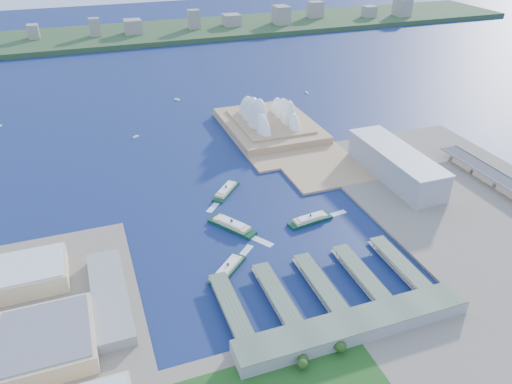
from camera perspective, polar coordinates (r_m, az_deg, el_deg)
name	(u,v)px	position (r m, az deg, el deg)	size (l,w,h in m)	color
ground	(274,245)	(511.25, 2.04, -6.09)	(3000.00, 3000.00, 0.00)	#101D4D
east_land	(497,225)	(598.73, 25.86, -3.38)	(240.00, 500.00, 3.00)	gray
peninsula	(276,134)	(756.26, 2.29, 6.68)	(135.00, 220.00, 3.00)	tan
far_shore	(134,34)	(1401.94, -13.72, 17.10)	(2200.00, 260.00, 12.00)	#2D4926
opera_house	(270,110)	(761.11, 1.59, 9.32)	(134.00, 180.00, 58.00)	white
toaster_building	(395,164)	(645.47, 15.65, 3.08)	(45.00, 155.00, 35.00)	#939398
ferry_wharves	(319,284)	(460.06, 7.24, -10.41)	(184.00, 90.00, 9.30)	#4E5E47
terminal_building	(354,326)	(419.87, 11.15, -14.83)	(200.00, 28.00, 12.00)	gray
far_skyline	(134,23)	(1375.76, -13.77, 18.30)	(1900.00, 140.00, 55.00)	gray
ferry_a	(232,224)	(533.88, -2.80, -3.65)	(14.66, 57.60, 10.89)	#0D3620
ferry_b	(226,189)	(598.79, -3.44, 0.31)	(13.02, 51.16, 9.67)	#0D3620
ferry_c	(228,267)	(475.38, -3.23, -8.61)	(12.91, 50.73, 9.59)	#0D3620
ferry_d	(310,218)	(546.73, 6.22, -2.99)	(13.09, 51.42, 9.72)	#0D3620
boat_b	(136,137)	(767.62, -13.57, 6.18)	(3.38, 9.67, 2.61)	white
boat_c	(307,92)	(938.74, 5.83, 11.26)	(3.10, 10.62, 2.39)	white
boat_e	(177,99)	(908.56, -9.00, 10.42)	(3.68, 11.57, 2.84)	white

